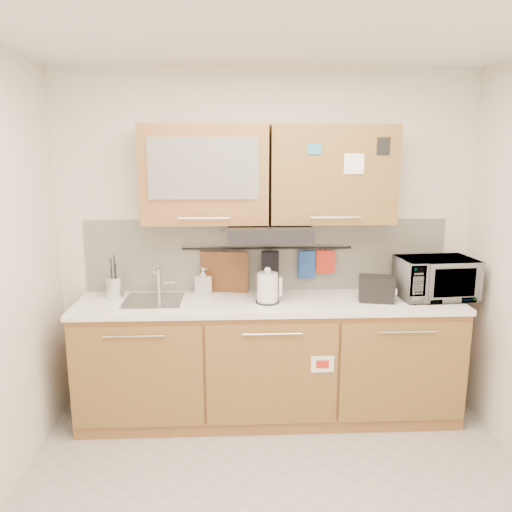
{
  "coord_description": "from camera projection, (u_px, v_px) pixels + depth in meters",
  "views": [
    {
      "loc": [
        -0.25,
        -2.33,
        1.99
      ],
      "look_at": [
        -0.1,
        1.05,
        1.28
      ],
      "focal_mm": 35.0,
      "sensor_mm": 36.0,
      "label": 1
    }
  ],
  "objects": [
    {
      "name": "ceiling",
      "position": [
        291.0,
        9.0,
        2.16
      ],
      "size": [
        3.2,
        3.2,
        0.0
      ],
      "primitive_type": "plane",
      "rotation": [
        3.14,
        0.0,
        0.0
      ],
      "color": "white",
      "rests_on": "wall_back"
    },
    {
      "name": "wall_back",
      "position": [
        267.0,
        242.0,
        3.89
      ],
      "size": [
        3.2,
        0.0,
        3.2
      ],
      "primitive_type": "plane",
      "rotation": [
        1.57,
        0.0,
        0.0
      ],
      "color": "silver",
      "rests_on": "ground"
    },
    {
      "name": "base_cabinet",
      "position": [
        269.0,
        365.0,
        3.78
      ],
      "size": [
        2.8,
        0.64,
        0.88
      ],
      "color": "#A16F39",
      "rests_on": "floor"
    },
    {
      "name": "countertop",
      "position": [
        269.0,
        303.0,
        3.67
      ],
      "size": [
        2.82,
        0.62,
        0.04
      ],
      "primitive_type": "cube",
      "color": "white",
      "rests_on": "base_cabinet"
    },
    {
      "name": "backsplash",
      "position": [
        267.0,
        255.0,
        3.9
      ],
      "size": [
        2.8,
        0.02,
        0.56
      ],
      "primitive_type": "cube",
      "color": "silver",
      "rests_on": "countertop"
    },
    {
      "name": "upper_cabinets",
      "position": [
        268.0,
        174.0,
        3.61
      ],
      "size": [
        1.82,
        0.37,
        0.7
      ],
      "color": "#A16F39",
      "rests_on": "wall_back"
    },
    {
      "name": "range_hood",
      "position": [
        269.0,
        232.0,
        3.63
      ],
      "size": [
        0.6,
        0.46,
        0.1
      ],
      "primitive_type": "cube",
      "color": "black",
      "rests_on": "upper_cabinets"
    },
    {
      "name": "sink",
      "position": [
        154.0,
        301.0,
        3.65
      ],
      "size": [
        0.42,
        0.4,
        0.26
      ],
      "color": "silver",
      "rests_on": "countertop"
    },
    {
      "name": "utensil_rail",
      "position": [
        267.0,
        248.0,
        3.85
      ],
      "size": [
        1.3,
        0.02,
        0.02
      ],
      "primitive_type": "cylinder",
      "rotation": [
        0.0,
        1.57,
        0.0
      ],
      "color": "black",
      "rests_on": "backsplash"
    },
    {
      "name": "utensil_crock",
      "position": [
        115.0,
        287.0,
        3.72
      ],
      "size": [
        0.13,
        0.13,
        0.32
      ],
      "rotation": [
        0.0,
        0.0,
        0.0
      ],
      "color": "silver",
      "rests_on": "countertop"
    },
    {
      "name": "kettle",
      "position": [
        268.0,
        289.0,
        3.59
      ],
      "size": [
        0.19,
        0.17,
        0.27
      ],
      "rotation": [
        0.0,
        0.0,
        -0.04
      ],
      "color": "silver",
      "rests_on": "countertop"
    },
    {
      "name": "toaster",
      "position": [
        376.0,
        288.0,
        3.63
      ],
      "size": [
        0.27,
        0.19,
        0.19
      ],
      "rotation": [
        0.0,
        0.0,
        -0.19
      ],
      "color": "black",
      "rests_on": "countertop"
    },
    {
      "name": "microwave",
      "position": [
        435.0,
        278.0,
        3.71
      ],
      "size": [
        0.57,
        0.41,
        0.3
      ],
      "primitive_type": "imported",
      "rotation": [
        0.0,
        0.0,
        0.08
      ],
      "color": "#999999",
      "rests_on": "countertop"
    },
    {
      "name": "soap_bottle",
      "position": [
        203.0,
        281.0,
        3.81
      ],
      "size": [
        0.13,
        0.13,
        0.21
      ],
      "primitive_type": "imported",
      "rotation": [
        0.0,
        0.0,
        0.77
      ],
      "color": "#999999",
      "rests_on": "countertop"
    },
    {
      "name": "cutting_board",
      "position": [
        224.0,
        281.0,
        3.88
      ],
      "size": [
        0.37,
        0.09,
        0.46
      ],
      "primitive_type": "cube",
      "rotation": [
        0.0,
        0.0,
        -0.17
      ],
      "color": "brown",
      "rests_on": "utensil_rail"
    },
    {
      "name": "oven_mitt",
      "position": [
        307.0,
        264.0,
        3.88
      ],
      "size": [
        0.13,
        0.04,
        0.22
      ],
      "primitive_type": "cube",
      "rotation": [
        0.0,
        0.0,
        0.03
      ],
      "color": "navy",
      "rests_on": "utensil_rail"
    },
    {
      "name": "dark_pouch",
      "position": [
        270.0,
        264.0,
        3.87
      ],
      "size": [
        0.14,
        0.05,
        0.21
      ],
      "primitive_type": "cube",
      "rotation": [
        0.0,
        0.0,
        -0.07
      ],
      "color": "black",
      "rests_on": "utensil_rail"
    },
    {
      "name": "pot_holder",
      "position": [
        326.0,
        262.0,
        3.88
      ],
      "size": [
        0.15,
        0.05,
        0.18
      ],
      "primitive_type": "cube",
      "rotation": [
        0.0,
        0.0,
        -0.18
      ],
      "color": "red",
      "rests_on": "utensil_rail"
    }
  ]
}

